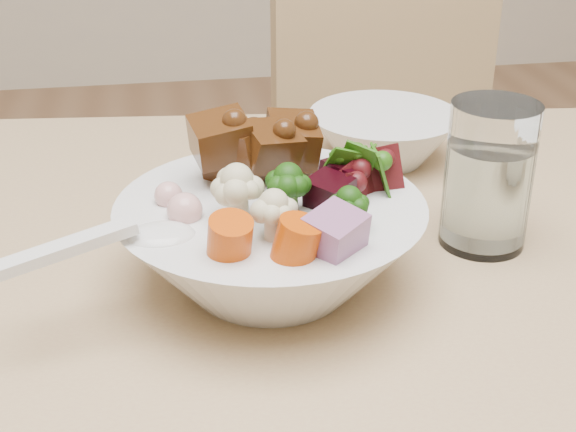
{
  "coord_description": "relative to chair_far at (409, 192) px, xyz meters",
  "views": [
    {
      "loc": [
        -0.18,
        -0.36,
        1.04
      ],
      "look_at": [
        -0.09,
        0.18,
        0.77
      ],
      "focal_mm": 50.0,
      "sensor_mm": 36.0,
      "label": 1
    }
  ],
  "objects": [
    {
      "name": "soup_spoon",
      "position": [
        -0.42,
        -0.63,
        0.29
      ],
      "size": [
        0.14,
        0.06,
        0.03
      ],
      "rotation": [
        0.0,
        0.0,
        0.26
      ],
      "color": "silver",
      "rests_on": "food_bowl"
    },
    {
      "name": "food_bowl",
      "position": [
        -0.31,
        -0.59,
        0.26
      ],
      "size": [
        0.24,
        0.24,
        0.13
      ],
      "color": "silver",
      "rests_on": "dining_table"
    },
    {
      "name": "side_bowl",
      "position": [
        -0.16,
        -0.36,
        0.24
      ],
      "size": [
        0.16,
        0.16,
        0.05
      ],
      "primitive_type": null,
      "color": "silver",
      "rests_on": "dining_table"
    },
    {
      "name": "water_glass",
      "position": [
        -0.12,
        -0.55,
        0.28
      ],
      "size": [
        0.07,
        0.07,
        0.13
      ],
      "color": "silver",
      "rests_on": "dining_table"
    },
    {
      "name": "chair_far",
      "position": [
        0.0,
        0.0,
        0.0
      ],
      "size": [
        0.45,
        0.45,
        0.86
      ],
      "rotation": [
        0.0,
        0.0,
        0.15
      ],
      "color": "tan",
      "rests_on": "ground"
    }
  ]
}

